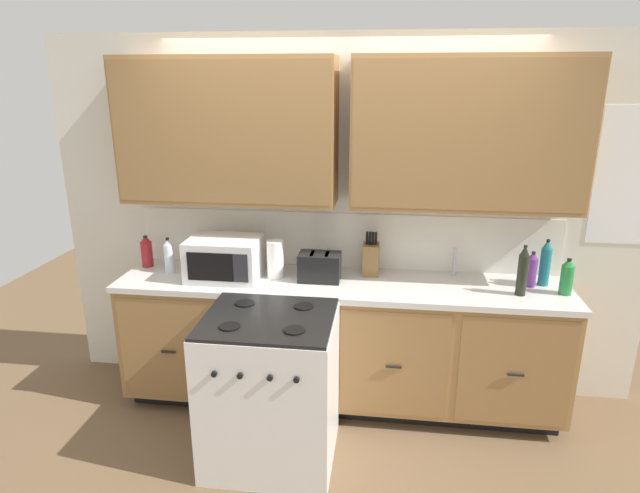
# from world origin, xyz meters

# --- Properties ---
(ground_plane) EXTENTS (8.00, 8.00, 0.00)m
(ground_plane) POSITION_xyz_m (0.00, 0.00, 0.00)
(ground_plane) COLOR brown
(wall_unit) EXTENTS (4.20, 0.40, 2.54)m
(wall_unit) POSITION_xyz_m (0.00, 0.50, 1.68)
(wall_unit) COLOR silver
(wall_unit) RESTS_ON ground_plane
(counter_run) EXTENTS (3.03, 0.64, 0.93)m
(counter_run) POSITION_xyz_m (0.00, 0.30, 0.48)
(counter_run) COLOR black
(counter_run) RESTS_ON ground_plane
(stove_range) EXTENTS (0.76, 0.68, 0.95)m
(stove_range) POSITION_xyz_m (-0.35, -0.33, 0.47)
(stove_range) COLOR white
(stove_range) RESTS_ON ground_plane
(microwave) EXTENTS (0.48, 0.37, 0.28)m
(microwave) POSITION_xyz_m (-0.79, 0.27, 1.07)
(microwave) COLOR white
(microwave) RESTS_ON counter_run
(toaster) EXTENTS (0.28, 0.18, 0.19)m
(toaster) POSITION_xyz_m (-0.14, 0.30, 1.03)
(toaster) COLOR black
(toaster) RESTS_ON counter_run
(knife_block) EXTENTS (0.11, 0.14, 0.31)m
(knife_block) POSITION_xyz_m (0.20, 0.47, 1.05)
(knife_block) COLOR olive
(knife_block) RESTS_ON counter_run
(sink_faucet) EXTENTS (0.02, 0.02, 0.20)m
(sink_faucet) POSITION_xyz_m (0.77, 0.51, 1.03)
(sink_faucet) COLOR #B2B5BA
(sink_faucet) RESTS_ON counter_run
(paper_towel_roll) EXTENTS (0.12, 0.12, 0.26)m
(paper_towel_roll) POSITION_xyz_m (-0.45, 0.32, 1.06)
(paper_towel_roll) COLOR white
(paper_towel_roll) RESTS_ON counter_run
(bottle_teal) EXTENTS (0.07, 0.07, 0.31)m
(bottle_teal) POSITION_xyz_m (1.34, 0.41, 1.09)
(bottle_teal) COLOR #1E707A
(bottle_teal) RESTS_ON counter_run
(bottle_red) EXTENTS (0.08, 0.08, 0.23)m
(bottle_red) POSITION_xyz_m (-1.42, 0.42, 1.05)
(bottle_red) COLOR maroon
(bottle_red) RESTS_ON counter_run
(bottle_clear) EXTENTS (0.07, 0.07, 0.26)m
(bottle_clear) POSITION_xyz_m (-1.21, 0.31, 1.06)
(bottle_clear) COLOR silver
(bottle_clear) RESTS_ON counter_run
(bottle_green) EXTENTS (0.08, 0.08, 0.24)m
(bottle_green) POSITION_xyz_m (1.43, 0.26, 1.05)
(bottle_green) COLOR #237A38
(bottle_green) RESTS_ON counter_run
(bottle_dark) EXTENTS (0.06, 0.06, 0.33)m
(bottle_dark) POSITION_xyz_m (1.15, 0.21, 1.09)
(bottle_dark) COLOR black
(bottle_dark) RESTS_ON counter_run
(bottle_violet) EXTENTS (0.07, 0.07, 0.24)m
(bottle_violet) POSITION_xyz_m (1.25, 0.37, 1.05)
(bottle_violet) COLOR #663384
(bottle_violet) RESTS_ON counter_run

